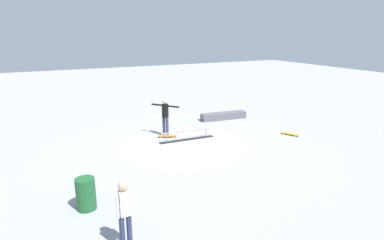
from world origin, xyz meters
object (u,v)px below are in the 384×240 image
(skater_main, at_px, (165,115))
(bystander_white_shirt, at_px, (125,211))
(skate_ledge, at_px, (223,116))
(loose_skateboard_yellow, at_px, (291,134))
(trash_bin, at_px, (86,194))
(skateboard_main, at_px, (168,136))
(grind_rail, at_px, (187,136))

(skater_main, bearing_deg, bystander_white_shirt, 114.22)
(skate_ledge, relative_size, loose_skateboard_yellow, 3.01)
(bystander_white_shirt, bearing_deg, trash_bin, -77.31)
(trash_bin, bearing_deg, skateboard_main, -132.31)
(skateboard_main, bearing_deg, loose_skateboard_yellow, 0.88)
(loose_skateboard_yellow, distance_m, trash_bin, 9.44)
(skater_main, xyz_separation_m, skateboard_main, (0.01, 0.24, -0.90))
(skater_main, height_order, trash_bin, skater_main)
(skate_ledge, height_order, skateboard_main, skate_ledge)
(skater_main, height_order, skateboard_main, skater_main)
(skate_ledge, relative_size, skater_main, 1.45)
(grind_rail, relative_size, skateboard_main, 3.02)
(grind_rail, height_order, loose_skateboard_yellow, grind_rail)
(skateboard_main, xyz_separation_m, bystander_white_shirt, (3.58, 6.49, 0.80))
(skate_ledge, height_order, skater_main, skater_main)
(skate_ledge, distance_m, skater_main, 4.05)
(loose_skateboard_yellow, bearing_deg, trash_bin, 79.19)
(skateboard_main, height_order, bystander_white_shirt, bystander_white_shirt)
(grind_rail, xyz_separation_m, skate_ledge, (-3.15, -2.14, -0.01))
(grind_rail, relative_size, bystander_white_shirt, 1.58)
(skate_ledge, distance_m, loose_skateboard_yellow, 3.85)
(skateboard_main, xyz_separation_m, loose_skateboard_yellow, (-5.04, 2.13, 0.00))
(grind_rail, height_order, bystander_white_shirt, bystander_white_shirt)
(skate_ledge, relative_size, skateboard_main, 2.99)
(skate_ledge, relative_size, trash_bin, 2.84)
(grind_rail, distance_m, trash_bin, 6.09)
(grind_rail, height_order, skateboard_main, grind_rail)
(skate_ledge, bearing_deg, loose_skateboard_yellow, 109.17)
(skater_main, xyz_separation_m, trash_bin, (4.10, 4.73, -0.55))
(skateboard_main, relative_size, bystander_white_shirt, 0.52)
(skate_ledge, xyz_separation_m, skateboard_main, (3.78, 1.50, -0.11))
(skateboard_main, height_order, trash_bin, trash_bin)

